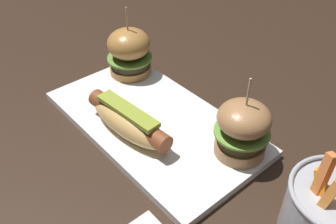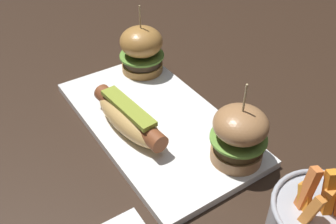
{
  "view_description": "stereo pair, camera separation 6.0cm",
  "coord_description": "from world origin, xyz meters",
  "px_view_note": "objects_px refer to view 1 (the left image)",
  "views": [
    {
      "loc": [
        0.39,
        -0.31,
        0.43
      ],
      "look_at": [
        0.04,
        0.0,
        0.05
      ],
      "focal_mm": 39.96,
      "sensor_mm": 36.0,
      "label": 1
    },
    {
      "loc": [
        0.43,
        -0.26,
        0.43
      ],
      "look_at": [
        0.04,
        0.0,
        0.05
      ],
      "focal_mm": 39.96,
      "sensor_mm": 36.0,
      "label": 2
    }
  ],
  "objects_px": {
    "platter_main": "(154,122)",
    "slider_left": "(129,51)",
    "slider_right": "(242,129)",
    "fries_bucket": "(334,213)",
    "hot_dog": "(128,121)"
  },
  "relations": [
    {
      "from": "slider_right",
      "to": "fries_bucket",
      "type": "relative_size",
      "value": 0.98
    },
    {
      "from": "slider_right",
      "to": "fries_bucket",
      "type": "distance_m",
      "value": 0.17
    },
    {
      "from": "platter_main",
      "to": "slider_right",
      "type": "height_order",
      "value": "slider_right"
    },
    {
      "from": "platter_main",
      "to": "slider_right",
      "type": "relative_size",
      "value": 2.84
    },
    {
      "from": "platter_main",
      "to": "slider_left",
      "type": "distance_m",
      "value": 0.17
    },
    {
      "from": "hot_dog",
      "to": "fries_bucket",
      "type": "bearing_deg",
      "value": 14.37
    },
    {
      "from": "slider_left",
      "to": "fries_bucket",
      "type": "distance_m",
      "value": 0.47
    },
    {
      "from": "slider_left",
      "to": "fries_bucket",
      "type": "xyz_separation_m",
      "value": [
        0.46,
        -0.03,
        -0.02
      ]
    },
    {
      "from": "slider_left",
      "to": "fries_bucket",
      "type": "height_order",
      "value": "slider_left"
    },
    {
      "from": "slider_right",
      "to": "fries_bucket",
      "type": "height_order",
      "value": "slider_right"
    },
    {
      "from": "platter_main",
      "to": "fries_bucket",
      "type": "height_order",
      "value": "fries_bucket"
    },
    {
      "from": "platter_main",
      "to": "hot_dog",
      "type": "distance_m",
      "value": 0.06
    },
    {
      "from": "hot_dog",
      "to": "platter_main",
      "type": "bearing_deg",
      "value": 89.61
    },
    {
      "from": "slider_left",
      "to": "platter_main",
      "type": "bearing_deg",
      "value": -22.22
    },
    {
      "from": "slider_left",
      "to": "slider_right",
      "type": "xyz_separation_m",
      "value": [
        0.3,
        -0.01,
        -0.0
      ]
    }
  ]
}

